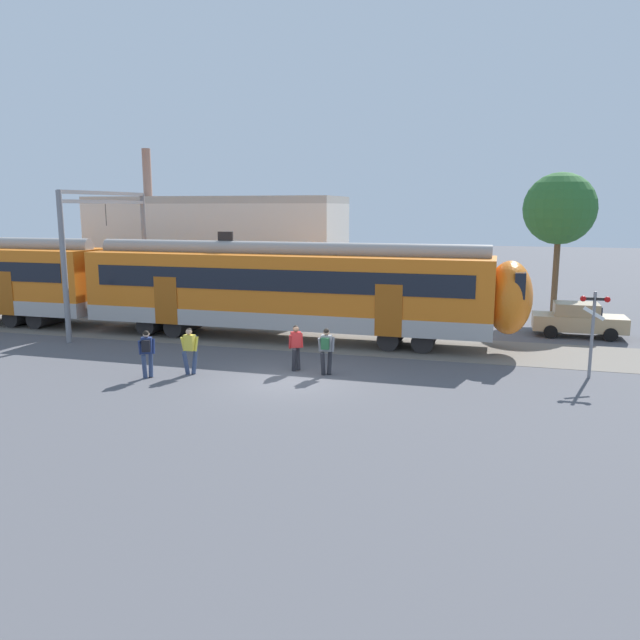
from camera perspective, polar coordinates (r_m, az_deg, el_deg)
The scene contains 11 objects.
ground_plane at distance 21.31m, azimuth -2.60°, elevation -5.52°, with size 160.00×160.00×0.00m, color #515156.
track_bed at distance 33.14m, azimuth -21.60°, elevation -0.53°, with size 80.00×4.40×0.01m, color slate.
pedestrian_navy at distance 22.16m, azimuth -15.56°, elevation -2.65°, with size 0.52×0.71×1.67m.
pedestrian_yellow at distance 22.30m, azimuth -11.80°, elevation -2.40°, with size 0.55×0.63×1.67m.
pedestrian_red at distance 22.33m, azimuth -2.23°, elevation -2.17°, with size 0.51×0.71×1.67m.
pedestrian_grey at distance 21.71m, azimuth 0.57°, elevation -2.52°, with size 0.53×0.65×1.67m.
parked_car_tan at distance 30.60m, azimuth 22.55°, elevation 0.04°, with size 4.01×1.77×1.54m.
catenary_gantry at distance 31.35m, azimuth -18.87°, elevation 7.00°, with size 0.24×6.64×6.53m.
crossing_signal at distance 23.11m, azimuth 23.71°, elevation -0.04°, with size 0.96×0.22×3.00m.
background_building at distance 37.12m, azimuth -9.38°, elevation 6.13°, with size 14.63×5.00×9.20m.
street_tree_right at distance 35.49m, azimuth 21.08°, elevation 9.45°, with size 3.76×3.76×7.62m.
Camera 1 is at (6.55, -19.44, 5.79)m, focal length 35.00 mm.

